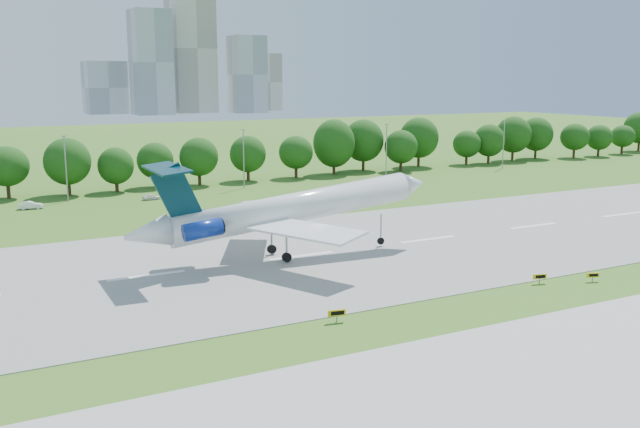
{
  "coord_description": "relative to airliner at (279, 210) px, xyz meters",
  "views": [
    {
      "loc": [
        -39.35,
        -54.74,
        22.75
      ],
      "look_at": [
        -0.96,
        18.0,
        6.85
      ],
      "focal_mm": 40.0,
      "sensor_mm": 36.0,
      "label": 1
    }
  ],
  "objects": [
    {
      "name": "service_vehicle_a",
      "position": [
        -23.99,
        52.01,
        -5.72
      ],
      "size": [
        4.14,
        1.77,
        1.33
      ],
      "primitive_type": "imported",
      "rotation": [
        0.0,
        0.0,
        1.48
      ],
      "color": "white",
      "rests_on": "ground"
    },
    {
      "name": "ground",
      "position": [
        3.0,
        -25.04,
        -6.38
      ],
      "size": [
        600.0,
        600.0,
        0.0
      ],
      "primitive_type": "plane",
      "color": "#305C18",
      "rests_on": "ground"
    },
    {
      "name": "runway",
      "position": [
        3.0,
        -0.04,
        -6.34
      ],
      "size": [
        400.0,
        45.0,
        0.08
      ],
      "primitive_type": "cube",
      "color": "gray",
      "rests_on": "ground"
    },
    {
      "name": "airliner",
      "position": [
        0.0,
        0.0,
        0.0
      ],
      "size": [
        41.28,
        29.98,
        12.83
      ],
      "rotation": [
        0.0,
        -0.1,
        -0.02
      ],
      "color": "white",
      "rests_on": "ground"
    },
    {
      "name": "taxi_sign_left",
      "position": [
        -5.12,
        -23.97,
        -5.49
      ],
      "size": [
        1.73,
        0.52,
        1.21
      ],
      "rotation": [
        0.0,
        0.0,
        -0.19
      ],
      "color": "gray",
      "rests_on": "ground"
    },
    {
      "name": "service_vehicle_b",
      "position": [
        -2.94,
        51.52,
        -5.83
      ],
      "size": [
        3.36,
        1.6,
        1.11
      ],
      "primitive_type": "imported",
      "rotation": [
        0.0,
        0.0,
        1.66
      ],
      "color": "white",
      "rests_on": "ground"
    },
    {
      "name": "taxiway",
      "position": [
        3.0,
        -43.04,
        -6.34
      ],
      "size": [
        400.0,
        23.0,
        0.08
      ],
      "primitive_type": "cube",
      "color": "#ADADA8",
      "rests_on": "ground"
    },
    {
      "name": "taxi_sign_right",
      "position": [
        21.11,
        -23.46,
        -5.57
      ],
      "size": [
        1.56,
        0.61,
        1.1
      ],
      "rotation": [
        0.0,
        0.0,
        -0.28
      ],
      "color": "gray",
      "rests_on": "ground"
    },
    {
      "name": "taxi_sign_centre",
      "position": [
        26.98,
        -25.67,
        -5.63
      ],
      "size": [
        1.43,
        0.65,
        1.03
      ],
      "rotation": [
        0.0,
        0.0,
        -0.35
      ],
      "color": "gray",
      "rests_on": "ground"
    },
    {
      "name": "tree_line",
      "position": [
        3.0,
        66.96,
        -0.2
      ],
      "size": [
        288.4,
        8.4,
        10.4
      ],
      "color": "#382314",
      "rests_on": "ground"
    },
    {
      "name": "light_poles",
      "position": [
        0.5,
        56.96,
        -0.05
      ],
      "size": [
        175.9,
        0.25,
        12.19
      ],
      "color": "gray",
      "rests_on": "ground"
    },
    {
      "name": "skyline",
      "position": [
        103.16,
        365.57,
        24.08
      ],
      "size": [
        127.0,
        52.0,
        80.0
      ],
      "color": "#B2B2B7",
      "rests_on": "ground"
    }
  ]
}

